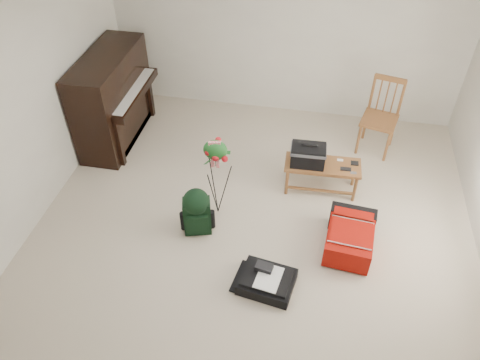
% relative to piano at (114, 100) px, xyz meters
% --- Properties ---
extents(floor, '(5.00, 5.50, 0.01)m').
position_rel_piano_xyz_m(floor, '(2.19, -1.60, -0.60)').
color(floor, beige).
rests_on(floor, ground).
extents(ceiling, '(5.00, 5.50, 0.01)m').
position_rel_piano_xyz_m(ceiling, '(2.19, -1.60, 1.90)').
color(ceiling, white).
rests_on(ceiling, wall_back).
extents(wall_back, '(5.00, 0.04, 2.50)m').
position_rel_piano_xyz_m(wall_back, '(2.19, 1.15, 0.65)').
color(wall_back, silver).
rests_on(wall_back, floor).
extents(wall_left, '(0.04, 5.50, 2.50)m').
position_rel_piano_xyz_m(wall_left, '(-0.31, -1.60, 0.65)').
color(wall_left, silver).
rests_on(wall_left, floor).
extents(piano, '(0.71, 1.50, 1.25)m').
position_rel_piano_xyz_m(piano, '(0.00, 0.00, 0.00)').
color(piano, black).
rests_on(piano, floor).
extents(bench, '(0.93, 0.40, 0.70)m').
position_rel_piano_xyz_m(bench, '(2.77, -0.61, -0.10)').
color(bench, brown).
rests_on(bench, floor).
extents(dining_chair, '(0.54, 0.54, 1.03)m').
position_rel_piano_xyz_m(dining_chair, '(3.58, 0.41, -0.10)').
color(dining_chair, brown).
rests_on(dining_chair, floor).
extents(red_suitcase, '(0.55, 0.77, 0.31)m').
position_rel_piano_xyz_m(red_suitcase, '(3.27, -1.44, -0.43)').
color(red_suitcase, '#A80A07').
rests_on(red_suitcase, floor).
extents(black_duffel, '(0.61, 0.52, 0.23)m').
position_rel_piano_xyz_m(black_duffel, '(2.46, -2.18, -0.52)').
color(black_duffel, black).
rests_on(black_duffel, floor).
extents(green_backpack, '(0.34, 0.32, 0.60)m').
position_rel_piano_xyz_m(green_backpack, '(1.57, -1.57, -0.27)').
color(green_backpack, black).
rests_on(green_backpack, floor).
extents(flower_stand, '(0.40, 0.40, 1.09)m').
position_rel_piano_xyz_m(flower_stand, '(1.73, -1.23, -0.07)').
color(flower_stand, black).
rests_on(flower_stand, floor).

